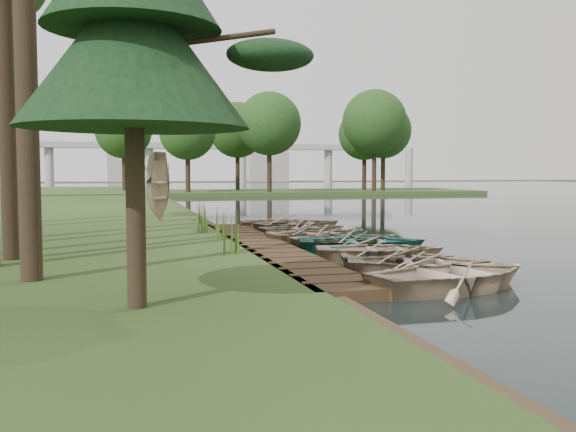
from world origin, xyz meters
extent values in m
plane|color=#3D2F1D|center=(0.00, 0.00, 0.00)|extent=(300.00, 300.00, 0.00)
cube|color=#362514|center=(-1.60, 0.00, 0.15)|extent=(1.60, 16.00, 0.30)
cube|color=#344A21|center=(8.00, 50.00, 0.23)|extent=(50.00, 14.00, 0.45)
cylinder|color=black|center=(-15.33, 50.00, 2.85)|extent=(0.50, 0.50, 4.80)
sphere|color=#214316|center=(-15.33, 50.00, 6.45)|extent=(5.60, 5.60, 5.60)
cylinder|color=black|center=(-8.67, 50.00, 2.85)|extent=(0.50, 0.50, 4.80)
sphere|color=#214316|center=(-8.67, 50.00, 6.45)|extent=(5.60, 5.60, 5.60)
cylinder|color=black|center=(-2.00, 50.00, 2.85)|extent=(0.50, 0.50, 4.80)
sphere|color=#214316|center=(-2.00, 50.00, 6.45)|extent=(5.60, 5.60, 5.60)
cylinder|color=black|center=(4.67, 50.00, 2.85)|extent=(0.50, 0.50, 4.80)
sphere|color=#214316|center=(4.67, 50.00, 6.45)|extent=(5.60, 5.60, 5.60)
cylinder|color=black|center=(11.33, 50.00, 2.85)|extent=(0.50, 0.50, 4.80)
sphere|color=#214316|center=(11.33, 50.00, 6.45)|extent=(5.60, 5.60, 5.60)
cylinder|color=black|center=(18.00, 50.00, 2.85)|extent=(0.50, 0.50, 4.80)
sphere|color=#214316|center=(18.00, 50.00, 6.45)|extent=(5.60, 5.60, 5.60)
cylinder|color=black|center=(24.67, 50.00, 2.85)|extent=(0.50, 0.50, 4.80)
sphere|color=#214316|center=(24.67, 50.00, 6.45)|extent=(5.60, 5.60, 5.60)
cube|color=#A5A5A0|center=(10.00, 120.00, 8.00)|extent=(90.00, 4.00, 1.20)
cylinder|color=#A5A5A0|center=(-20.00, 120.00, 4.00)|extent=(1.80, 1.80, 8.00)
cylinder|color=#A5A5A0|center=(0.00, 120.00, 4.00)|extent=(1.80, 1.80, 8.00)
cylinder|color=#A5A5A0|center=(20.00, 120.00, 4.00)|extent=(1.80, 1.80, 8.00)
cylinder|color=#A5A5A0|center=(40.00, 120.00, 4.00)|extent=(1.80, 1.80, 8.00)
cylinder|color=#A5A5A0|center=(60.00, 120.00, 4.00)|extent=(1.80, 1.80, 8.00)
cube|color=#A5A5A0|center=(30.00, 140.00, 9.00)|extent=(10.00, 8.00, 18.00)
cube|color=#A5A5A0|center=(-5.00, 145.00, 6.00)|extent=(8.00, 8.00, 12.00)
imported|color=tan|center=(0.92, -7.25, 0.46)|extent=(4.52, 3.65, 0.83)
imported|color=tan|center=(1.08, -5.24, 0.42)|extent=(4.13, 3.47, 0.73)
imported|color=tan|center=(1.15, -3.87, 0.36)|extent=(3.46, 2.82, 0.63)
imported|color=tan|center=(1.13, -2.72, 0.43)|extent=(4.12, 3.32, 0.76)
imported|color=#297363|center=(1.26, -0.99, 0.46)|extent=(4.49, 3.63, 0.82)
imported|color=tan|center=(1.19, 0.23, 0.44)|extent=(4.02, 3.08, 0.77)
imported|color=tan|center=(0.83, 2.06, 0.44)|extent=(4.23, 3.39, 0.78)
imported|color=tan|center=(0.72, 2.98, 0.38)|extent=(3.66, 3.03, 0.66)
imported|color=tan|center=(0.99, 4.52, 0.41)|extent=(3.81, 2.94, 0.73)
imported|color=tan|center=(1.27, 6.16, 0.45)|extent=(4.49, 3.70, 0.81)
imported|color=tan|center=(0.84, 7.33, 0.43)|extent=(3.99, 3.06, 0.77)
imported|color=tan|center=(-4.25, 10.05, 0.63)|extent=(3.87, 3.72, 0.65)
cylinder|color=black|center=(-7.75, -5.22, 5.61)|extent=(0.45, 0.45, 10.62)
cylinder|color=black|center=(-8.69, -1.66, 5.31)|extent=(0.44, 0.44, 10.01)
cylinder|color=black|center=(-9.05, 2.43, 5.45)|extent=(0.45, 0.45, 10.29)
cylinder|color=black|center=(-5.69, -8.51, 2.04)|extent=(0.32, 0.32, 3.48)
cone|color=black|center=(-5.69, -8.51, 4.58)|extent=(3.80, 3.80, 2.60)
cone|color=#3F661E|center=(-2.95, -1.84, 0.87)|extent=(0.60, 0.60, 1.15)
cone|color=#3F661E|center=(-2.61, 2.30, 0.84)|extent=(0.60, 0.60, 1.07)
cone|color=#3F661E|center=(-3.00, 4.38, 0.74)|extent=(0.60, 0.60, 0.88)
cone|color=#3F661E|center=(-2.60, 8.15, 0.87)|extent=(0.60, 0.60, 1.13)
camera|label=1|loc=(-5.92, -19.42, 2.58)|focal=40.00mm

